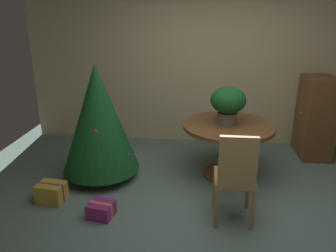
{
  "coord_description": "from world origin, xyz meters",
  "views": [
    {
      "loc": [
        -0.22,
        -3.02,
        2.07
      ],
      "look_at": [
        -0.57,
        0.39,
        0.86
      ],
      "focal_mm": 34.94,
      "sensor_mm": 36.0,
      "label": 1
    }
  ],
  "objects_px": {
    "round_dining_table": "(228,138)",
    "wooden_cabinet": "(316,117)",
    "gift_box_gold": "(52,192)",
    "wooden_chair_near": "(235,175)",
    "gift_box_purple": "(101,210)",
    "flower_vase": "(228,102)",
    "holiday_tree": "(98,118)"
  },
  "relations": [
    {
      "from": "round_dining_table",
      "to": "wooden_cabinet",
      "type": "xyz_separation_m",
      "value": [
        1.33,
        0.8,
        0.07
      ]
    },
    {
      "from": "gift_box_gold",
      "to": "wooden_cabinet",
      "type": "distance_m",
      "value": 3.77
    },
    {
      "from": "wooden_chair_near",
      "to": "round_dining_table",
      "type": "bearing_deg",
      "value": 90.0
    },
    {
      "from": "gift_box_purple",
      "to": "wooden_cabinet",
      "type": "xyz_separation_m",
      "value": [
        2.71,
        1.88,
        0.51
      ]
    },
    {
      "from": "gift_box_gold",
      "to": "wooden_cabinet",
      "type": "relative_size",
      "value": 0.27
    },
    {
      "from": "flower_vase",
      "to": "gift_box_purple",
      "type": "relative_size",
      "value": 1.62
    },
    {
      "from": "flower_vase",
      "to": "wooden_chair_near",
      "type": "bearing_deg",
      "value": -88.78
    },
    {
      "from": "gift_box_gold",
      "to": "gift_box_purple",
      "type": "bearing_deg",
      "value": -19.91
    },
    {
      "from": "wooden_chair_near",
      "to": "wooden_cabinet",
      "type": "relative_size",
      "value": 0.84
    },
    {
      "from": "wooden_chair_near",
      "to": "gift_box_purple",
      "type": "xyz_separation_m",
      "value": [
        -1.38,
        -0.04,
        -0.46
      ]
    },
    {
      "from": "wooden_chair_near",
      "to": "gift_box_gold",
      "type": "relative_size",
      "value": 3.06
    },
    {
      "from": "flower_vase",
      "to": "gift_box_purple",
      "type": "distance_m",
      "value": 1.97
    },
    {
      "from": "wooden_chair_near",
      "to": "gift_box_gold",
      "type": "distance_m",
      "value": 2.09
    },
    {
      "from": "round_dining_table",
      "to": "gift_box_gold",
      "type": "height_order",
      "value": "round_dining_table"
    },
    {
      "from": "flower_vase",
      "to": "wooden_cabinet",
      "type": "height_order",
      "value": "flower_vase"
    },
    {
      "from": "flower_vase",
      "to": "gift_box_gold",
      "type": "relative_size",
      "value": 1.46
    },
    {
      "from": "round_dining_table",
      "to": "wooden_cabinet",
      "type": "relative_size",
      "value": 0.98
    },
    {
      "from": "round_dining_table",
      "to": "wooden_cabinet",
      "type": "bearing_deg",
      "value": 31.13
    },
    {
      "from": "round_dining_table",
      "to": "flower_vase",
      "type": "bearing_deg",
      "value": 129.06
    },
    {
      "from": "round_dining_table",
      "to": "gift_box_gold",
      "type": "xyz_separation_m",
      "value": [
        -2.03,
        -0.84,
        -0.42
      ]
    },
    {
      "from": "holiday_tree",
      "to": "gift_box_purple",
      "type": "height_order",
      "value": "holiday_tree"
    },
    {
      "from": "wooden_chair_near",
      "to": "holiday_tree",
      "type": "relative_size",
      "value": 0.66
    },
    {
      "from": "gift_box_gold",
      "to": "round_dining_table",
      "type": "bearing_deg",
      "value": 22.53
    },
    {
      "from": "gift_box_gold",
      "to": "flower_vase",
      "type": "bearing_deg",
      "value": 23.43
    },
    {
      "from": "holiday_tree",
      "to": "wooden_cabinet",
      "type": "xyz_separation_m",
      "value": [
        2.96,
        1.0,
        -0.21
      ]
    },
    {
      "from": "gift_box_purple",
      "to": "holiday_tree",
      "type": "bearing_deg",
      "value": 105.76
    },
    {
      "from": "flower_vase",
      "to": "wooden_cabinet",
      "type": "distance_m",
      "value": 1.61
    },
    {
      "from": "flower_vase",
      "to": "gift_box_gold",
      "type": "distance_m",
      "value": 2.36
    },
    {
      "from": "holiday_tree",
      "to": "flower_vase",
      "type": "bearing_deg",
      "value": 8.06
    },
    {
      "from": "wooden_chair_near",
      "to": "gift_box_purple",
      "type": "distance_m",
      "value": 1.45
    },
    {
      "from": "flower_vase",
      "to": "holiday_tree",
      "type": "height_order",
      "value": "holiday_tree"
    },
    {
      "from": "flower_vase",
      "to": "gift_box_purple",
      "type": "xyz_separation_m",
      "value": [
        -1.35,
        -1.11,
        -0.92
      ]
    }
  ]
}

